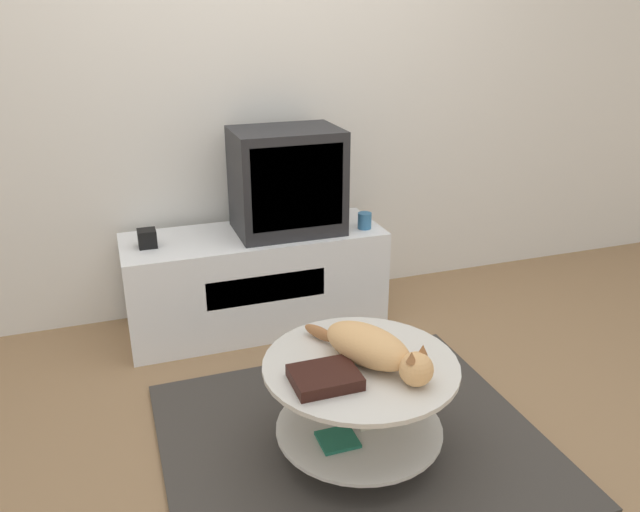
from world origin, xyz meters
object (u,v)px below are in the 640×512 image
tv (287,181)px  dvd_box (325,377)px  cat (374,349)px  speaker (147,238)px

tv → dvd_box: bearing=-100.9°
dvd_box → cat: 0.22m
dvd_box → cat: (0.20, 0.05, 0.04)m
speaker → cat: (0.68, -1.21, -0.08)m
speaker → cat: size_ratio=0.16×
tv → cat: (-0.04, -1.22, -0.31)m
tv → cat: bearing=-91.9°
dvd_box → cat: bearing=14.6°
dvd_box → speaker: bearing=110.7°
tv → cat: 1.25m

